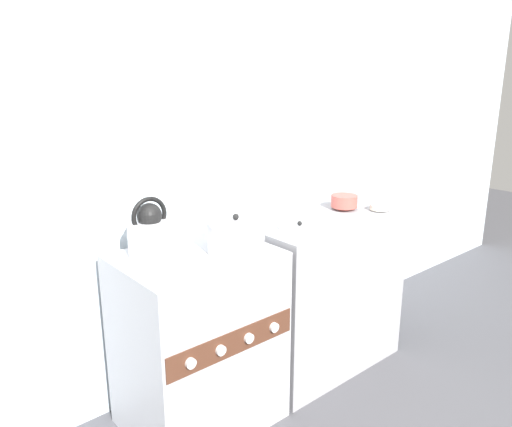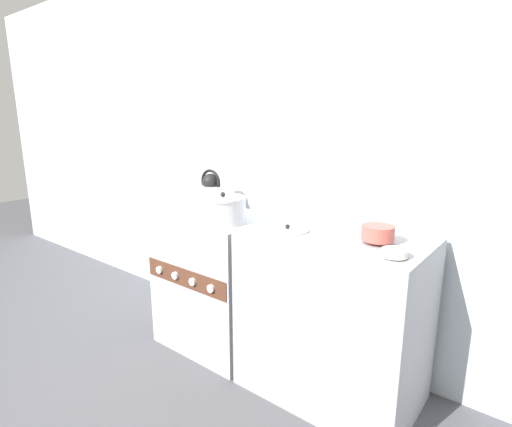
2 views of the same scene
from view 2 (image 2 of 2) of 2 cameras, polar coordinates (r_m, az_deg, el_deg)
ground_plane at (r=2.60m, az=-9.57°, el=-19.74°), size 12.00×12.00×0.00m
wall_back at (r=2.63m, az=-0.44°, el=9.89°), size 7.00×0.06×2.50m
stove at (r=2.56m, az=-5.56°, el=-9.47°), size 0.67×0.54×0.84m
counter at (r=2.14m, az=10.86°, el=-14.16°), size 0.88×0.55×0.86m
kettle at (r=2.59m, az=-6.43°, el=2.81°), size 0.24×0.19×0.26m
cooking_pot at (r=2.24m, az=-4.71°, el=0.54°), size 0.26×0.26×0.17m
enamel_bowl at (r=1.88m, az=17.02°, el=-2.71°), size 0.15×0.15×0.08m
small_ceramic_bowl at (r=1.72m, az=19.20°, el=-5.33°), size 0.11×0.11×0.04m
loose_pot_lid at (r=2.02m, az=4.51°, el=-2.31°), size 0.22×0.22×0.03m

